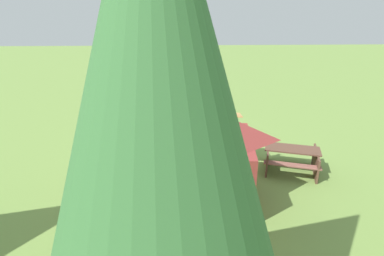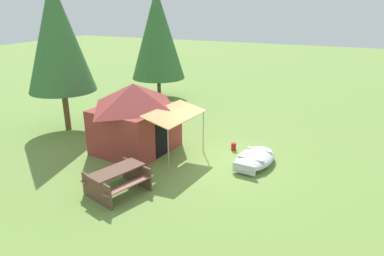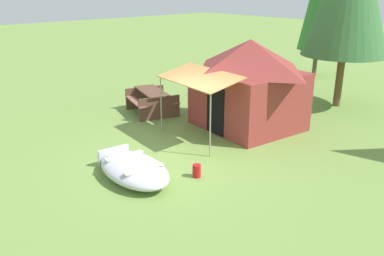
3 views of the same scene
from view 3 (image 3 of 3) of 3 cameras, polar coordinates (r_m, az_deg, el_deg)
name	(u,v)px [view 3 (image 3 of 3)]	position (r m, az deg, el deg)	size (l,w,h in m)	color
ground_plane	(175,158)	(10.28, -2.41, -4.23)	(80.00, 80.00, 0.00)	olive
beached_rowboat	(134,169)	(9.24, -8.22, -5.72)	(2.36, 1.47, 0.44)	silver
canvas_cabin_tent	(249,83)	(12.26, 8.00, 6.35)	(3.33, 4.13, 2.66)	#943431
picnic_table	(152,99)	(13.79, -5.71, 4.09)	(2.03, 1.85, 0.79)	brown
cooler_box	(216,122)	(12.36, 3.42, 0.87)	(0.55, 0.39, 0.38)	#B13731
fuel_can	(197,171)	(9.24, 0.66, -6.08)	(0.19, 0.19, 0.30)	red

